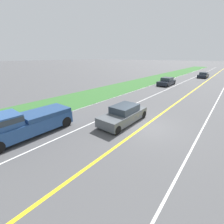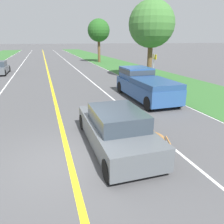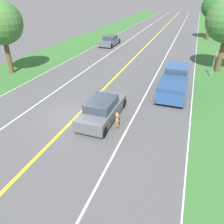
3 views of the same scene
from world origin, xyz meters
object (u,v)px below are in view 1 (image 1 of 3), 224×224
(pickup_truck, at_px, (25,123))
(car_trailing_near, at_px, (167,82))
(dog, at_px, (116,111))
(car_trailing_mid, at_px, (203,75))
(ego_car, at_px, (124,115))

(pickup_truck, relative_size, car_trailing_near, 1.19)
(dog, relative_size, car_trailing_mid, 0.24)
(car_trailing_near, bearing_deg, ego_car, 100.24)
(car_trailing_mid, bearing_deg, car_trailing_near, 78.09)
(ego_car, relative_size, car_trailing_near, 0.99)
(pickup_truck, xyz_separation_m, car_trailing_near, (-0.43, -24.30, -0.28))
(ego_car, bearing_deg, pickup_truck, 56.71)
(pickup_truck, bearing_deg, ego_car, -123.29)
(pickup_truck, relative_size, car_trailing_mid, 1.15)
(ego_car, xyz_separation_m, car_trailing_near, (3.35, -18.55, -0.02))
(ego_car, height_order, car_trailing_mid, ego_car)
(dog, distance_m, pickup_truck, 6.87)
(ego_car, relative_size, car_trailing_mid, 0.95)
(dog, xyz_separation_m, pickup_truck, (2.59, 6.35, 0.40))
(pickup_truck, distance_m, car_trailing_near, 24.30)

